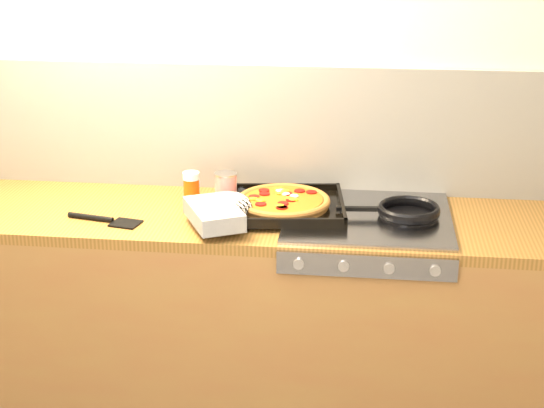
# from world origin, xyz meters

# --- Properties ---
(room_shell) EXTENTS (3.20, 3.20, 3.20)m
(room_shell) POSITION_xyz_m (0.00, 1.39, 1.15)
(room_shell) COLOR white
(room_shell) RESTS_ON ground
(counter_run) EXTENTS (3.20, 0.62, 0.90)m
(counter_run) POSITION_xyz_m (0.00, 1.10, 0.45)
(counter_run) COLOR brown
(counter_run) RESTS_ON ground
(stovetop) EXTENTS (0.60, 0.56, 0.02)m
(stovetop) POSITION_xyz_m (0.45, 1.10, 0.91)
(stovetop) COLOR gray
(stovetop) RESTS_ON counter_run
(pizza_on_tray) EXTENTS (0.60, 0.56, 0.08)m
(pizza_on_tray) POSITION_xyz_m (0.07, 1.07, 0.95)
(pizza_on_tray) COLOR black
(pizza_on_tray) RESTS_ON stovetop
(frying_pan) EXTENTS (0.38, 0.24, 0.04)m
(frying_pan) POSITION_xyz_m (0.59, 1.10, 0.94)
(frying_pan) COLOR black
(frying_pan) RESTS_ON stovetop
(tomato_can) EXTENTS (0.10, 0.10, 0.12)m
(tomato_can) POSITION_xyz_m (-0.09, 1.20, 0.96)
(tomato_can) COLOR #A50D17
(tomato_can) RESTS_ON counter_run
(juice_glass) EXTENTS (0.08, 0.08, 0.11)m
(juice_glass) POSITION_xyz_m (-0.23, 1.24, 0.96)
(juice_glass) COLOR #C4450B
(juice_glass) RESTS_ON counter_run
(wooden_spoon) EXTENTS (0.30, 0.05, 0.02)m
(wooden_spoon) POSITION_xyz_m (0.22, 1.27, 0.91)
(wooden_spoon) COLOR #9F6543
(wooden_spoon) RESTS_ON counter_run
(black_spatula) EXTENTS (0.29, 0.11, 0.02)m
(black_spatula) POSITION_xyz_m (-0.49, 0.96, 0.91)
(black_spatula) COLOR black
(black_spatula) RESTS_ON counter_run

